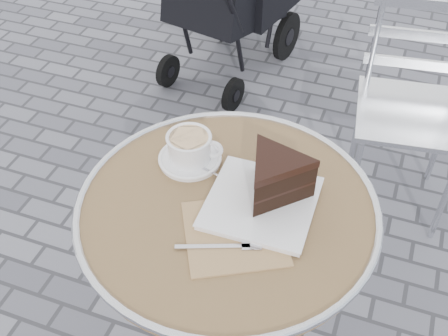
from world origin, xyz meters
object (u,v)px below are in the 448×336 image
(cafe_table, at_px, (227,250))
(cappuccino_set, at_px, (190,150))
(bistro_chair, at_px, (417,79))
(cake_plate_set, at_px, (272,183))

(cafe_table, xyz_separation_m, cappuccino_set, (-0.14, 0.11, 0.20))
(cafe_table, distance_m, bistro_chair, 1.06)
(bistro_chair, bearing_deg, cafe_table, -118.16)
(cafe_table, height_order, cake_plate_set, cake_plate_set)
(cafe_table, height_order, cappuccino_set, cappuccino_set)
(bistro_chair, bearing_deg, cappuccino_set, -127.86)
(cafe_table, bearing_deg, cake_plate_set, 28.10)
(cafe_table, relative_size, cappuccino_set, 4.11)
(cake_plate_set, bearing_deg, cappuccino_set, 162.51)
(cafe_table, height_order, bistro_chair, bistro_chair)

